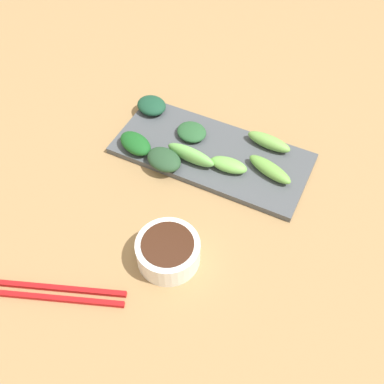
% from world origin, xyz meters
% --- Properties ---
extents(tabletop, '(2.10, 2.10, 0.02)m').
position_xyz_m(tabletop, '(0.00, 0.00, 0.01)').
color(tabletop, '#9E7B4D').
rests_on(tabletop, ground).
extents(sauce_bowl, '(0.10, 0.10, 0.05)m').
position_xyz_m(sauce_bowl, '(-0.12, -0.02, 0.04)').
color(sauce_bowl, white).
rests_on(sauce_bowl, tabletop).
extents(serving_plate, '(0.17, 0.37, 0.01)m').
position_xyz_m(serving_plate, '(0.12, 0.01, 0.03)').
color(serving_plate, '#494E53').
rests_on(serving_plate, tabletop).
extents(broccoli_stalk_0, '(0.03, 0.10, 0.03)m').
position_xyz_m(broccoli_stalk_0, '(0.08, 0.03, 0.05)').
color(broccoli_stalk_0, '#6DB855').
rests_on(broccoli_stalk_0, serving_plate).
extents(broccoli_stalk_1, '(0.04, 0.07, 0.02)m').
position_xyz_m(broccoli_stalk_1, '(0.09, -0.04, 0.04)').
color(broccoli_stalk_1, '#72BA51').
rests_on(broccoli_stalk_1, serving_plate).
extents(broccoli_leafy_2, '(0.07, 0.07, 0.02)m').
position_xyz_m(broccoli_leafy_2, '(0.14, 0.06, 0.04)').
color(broccoli_leafy_2, '#27572E').
rests_on(broccoli_leafy_2, serving_plate).
extents(broccoli_leafy_3, '(0.07, 0.08, 0.03)m').
position_xyz_m(broccoli_leafy_3, '(0.05, 0.07, 0.05)').
color(broccoli_leafy_3, '#26482B').
rests_on(broccoli_leafy_3, serving_plate).
extents(broccoli_stalk_4, '(0.04, 0.09, 0.02)m').
position_xyz_m(broccoli_stalk_4, '(0.18, -0.08, 0.04)').
color(broccoli_stalk_4, '#74AC4D').
rests_on(broccoli_stalk_4, serving_plate).
extents(broccoli_stalk_5, '(0.06, 0.10, 0.02)m').
position_xyz_m(broccoli_stalk_5, '(0.11, -0.11, 0.04)').
color(broccoli_stalk_5, '#6CAB46').
rests_on(broccoli_stalk_5, serving_plate).
extents(broccoli_leafy_6, '(0.07, 0.08, 0.03)m').
position_xyz_m(broccoli_leafy_6, '(0.06, 0.14, 0.05)').
color(broccoli_leafy_6, '#195A20').
rests_on(broccoli_leafy_6, serving_plate).
extents(broccoli_leafy_7, '(0.07, 0.08, 0.02)m').
position_xyz_m(broccoli_leafy_7, '(0.17, 0.17, 0.04)').
color(broccoli_leafy_7, '#19462F').
rests_on(broccoli_leafy_7, serving_plate).
extents(chopsticks, '(0.10, 0.22, 0.01)m').
position_xyz_m(chopsticks, '(-0.25, 0.11, 0.02)').
color(chopsticks, '#B21416').
rests_on(chopsticks, tabletop).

